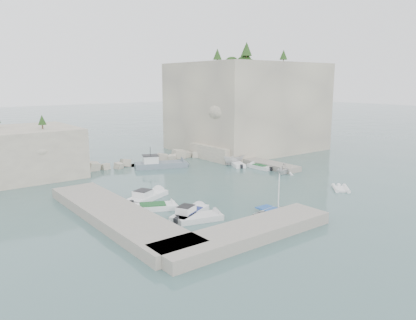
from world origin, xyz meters
TOP-DOWN VIEW (x-y plane):
  - ground at (0.00, 0.00)m, footprint 400.00×400.00m
  - cliff_east at (23.00, 23.00)m, footprint 26.00×22.00m
  - cliff_terrace at (13.00, 18.00)m, footprint 8.00×10.00m
  - outcrop_west at (-20.00, 25.00)m, footprint 16.00×14.00m
  - quay_west at (-17.00, -1.00)m, footprint 5.00×24.00m
  - quay_south at (-10.00, -12.50)m, footprint 18.00×4.00m
  - ledge_east at (13.50, 10.00)m, footprint 3.00×16.00m
  - breakwater at (-1.00, 22.00)m, footprint 28.00×3.00m
  - motorboat_e at (-10.42, -6.08)m, footprint 5.30×3.23m
  - motorboat_c at (-12.34, -0.22)m, footprint 5.80×4.10m
  - motorboat_b at (-10.87, 3.54)m, footprint 6.56×4.49m
  - motorboat_d at (-10.40, -4.42)m, footprint 6.11×4.17m
  - rowboat at (-3.37, -10.08)m, footprint 5.44×3.91m
  - inflatable_dinghy at (10.69, -7.86)m, footprint 3.78×3.74m
  - tender_east_a at (11.91, 2.67)m, footprint 3.67×3.26m
  - tender_east_b at (11.60, 7.49)m, footprint 1.72×4.78m
  - tender_east_c at (10.22, 11.53)m, footprint 3.53×5.35m
  - tender_east_d at (10.90, 12.70)m, footprint 5.15×2.33m
  - work_boat at (-0.39, 17.87)m, footprint 9.35×5.81m
  - rowboat_mast at (-3.37, -10.08)m, footprint 0.10×0.10m
  - vegetation at (17.83, 24.40)m, footprint 53.48×13.88m

SIDE VIEW (x-z plane):
  - ground at x=0.00m, z-range 0.00..0.00m
  - motorboat_e at x=-10.42m, z-range -0.35..0.35m
  - motorboat_c at x=-12.34m, z-range -0.35..0.35m
  - motorboat_b at x=-10.87m, z-range -0.70..0.70m
  - motorboat_d at x=-10.40m, z-range -0.70..0.70m
  - rowboat at x=-3.37m, z-range -0.56..0.56m
  - inflatable_dinghy at x=10.69m, z-range -0.22..0.22m
  - tender_east_a at x=11.91m, z-range -0.90..0.90m
  - tender_east_b at x=11.60m, z-range -0.35..0.35m
  - tender_east_c at x=10.22m, z-range -0.35..0.35m
  - tender_east_d at x=10.90m, z-range -0.97..0.97m
  - work_boat at x=-0.39m, z-range -1.10..1.10m
  - ledge_east at x=13.50m, z-range 0.00..0.80m
  - quay_west at x=-17.00m, z-range 0.00..1.10m
  - quay_south at x=-10.00m, z-range 0.00..1.10m
  - breakwater at x=-1.00m, z-range 0.00..1.40m
  - cliff_terrace at x=13.00m, z-range 0.00..2.50m
  - rowboat_mast at x=-3.37m, z-range 0.56..4.76m
  - outcrop_west at x=-20.00m, z-range 0.00..7.00m
  - cliff_east at x=23.00m, z-range 0.00..17.00m
  - vegetation at x=17.83m, z-range 11.23..24.63m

